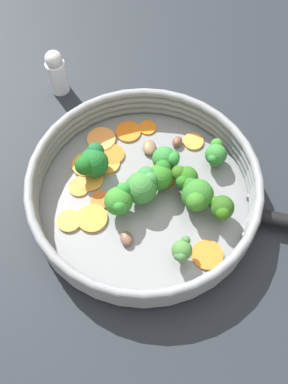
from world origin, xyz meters
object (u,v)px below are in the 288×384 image
at_px(broccoli_floret_6, 118,200).
at_px(broccoli_floret_5, 221,208).
at_px(skillet, 144,198).
at_px(carrot_slice_2, 147,128).
at_px(carrot_slice_6, 108,164).
at_px(broccoli_floret_7, 161,175).
at_px(broccoli_floret_2, 197,195).
at_px(mushroom_piece_2, 149,147).
at_px(salt_shaker, 56,72).
at_px(carrot_slice_12, 86,165).
at_px(mushroom_piece_0, 177,142).
at_px(broccoli_floret_9, 184,178).
at_px(carrot_slice_10, 111,156).
at_px(carrot_slice_5, 193,142).
at_px(carrot_slice_13, 163,175).
at_px(carrot_slice_0, 91,180).
at_px(broccoli_floret_4, 92,162).
at_px(broccoli_floret_1, 182,251).
at_px(carrot_slice_8, 207,255).
at_px(mushroom_piece_1, 126,238).
at_px(broccoli_floret_8, 142,184).
at_px(carrot_slice_1, 100,200).
at_px(carrot_slice_11, 92,218).
at_px(carrot_slice_7, 128,132).
at_px(carrot_slice_3, 69,221).
at_px(broccoli_floret_0, 216,154).
at_px(carrot_slice_9, 100,140).
at_px(broccoli_floret_3, 166,159).

bearing_deg(broccoli_floret_6, broccoli_floret_5, 52.12).
height_order(skillet, carrot_slice_2, carrot_slice_2).
height_order(carrot_slice_6, broccoli_floret_7, broccoli_floret_7).
height_order(broccoli_floret_2, mushroom_piece_2, broccoli_floret_2).
bearing_deg(broccoli_floret_6, salt_shaker, 171.15).
relative_size(carrot_slice_12, salt_shaker, 0.50).
relative_size(skillet, mushroom_piece_0, 16.36).
distance_m(broccoli_floret_5, broccoli_floret_9, 0.07).
height_order(skillet, carrot_slice_10, carrot_slice_10).
distance_m(carrot_slice_5, broccoli_floret_7, 0.10).
distance_m(carrot_slice_13, mushroom_piece_2, 0.05).
bearing_deg(mushroom_piece_0, carrot_slice_0, -97.16).
distance_m(carrot_slice_6, broccoli_floret_9, 0.13).
xyz_separation_m(broccoli_floret_4, mushroom_piece_2, (0.01, 0.09, -0.02)).
relative_size(carrot_slice_10, broccoli_floret_1, 0.89).
relative_size(carrot_slice_0, broccoli_floret_4, 0.73).
distance_m(carrot_slice_2, carrot_slice_8, 0.24).
relative_size(skillet, mushroom_piece_1, 13.97).
bearing_deg(mushroom_piece_1, carrot_slice_5, 114.70).
height_order(carrot_slice_12, salt_shaker, salt_shaker).
relative_size(carrot_slice_13, broccoli_floret_7, 0.87).
bearing_deg(salt_shaker, broccoli_floret_8, 0.12).
bearing_deg(carrot_slice_1, broccoli_floret_6, 27.99).
bearing_deg(carrot_slice_8, salt_shaker, -176.51).
distance_m(carrot_slice_6, broccoli_floret_4, 0.04).
bearing_deg(carrot_slice_10, mushroom_piece_2, 68.34).
distance_m(broccoli_floret_6, mushroom_piece_2, 0.12).
bearing_deg(broccoli_floret_4, carrot_slice_11, -32.48).
relative_size(skillet, carrot_slice_7, 7.89).
height_order(skillet, broccoli_floret_6, broccoli_floret_6).
relative_size(carrot_slice_3, carrot_slice_7, 0.87).
xyz_separation_m(carrot_slice_0, broccoli_floret_0, (0.08, 0.18, 0.02)).
bearing_deg(carrot_slice_1, mushroom_piece_1, -1.06).
height_order(carrot_slice_0, broccoli_floret_5, broccoli_floret_5).
height_order(skillet, carrot_slice_11, carrot_slice_11).
relative_size(carrot_slice_5, carrot_slice_9, 0.71).
height_order(carrot_slice_0, broccoli_floret_3, broccoli_floret_3).
xyz_separation_m(carrot_slice_1, carrot_slice_3, (0.00, -0.06, 0.00)).
height_order(broccoli_floret_3, broccoli_floret_9, broccoli_floret_9).
distance_m(carrot_slice_3, carrot_slice_9, 0.15).
xyz_separation_m(carrot_slice_3, carrot_slice_8, (0.15, 0.14, -0.00)).
relative_size(carrot_slice_3, broccoli_floret_4, 0.66).
bearing_deg(mushroom_piece_1, mushroom_piece_2, 134.16).
distance_m(carrot_slice_12, salt_shaker, 0.18).
distance_m(carrot_slice_1, broccoli_floret_5, 0.18).
bearing_deg(carrot_slice_11, broccoli_floret_8, 85.24).
relative_size(carrot_slice_11, carrot_slice_12, 1.03).
bearing_deg(carrot_slice_2, broccoli_floret_3, -13.51).
relative_size(skillet, broccoli_floret_8, 5.85).
relative_size(broccoli_floret_4, mushroom_piece_2, 1.91).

